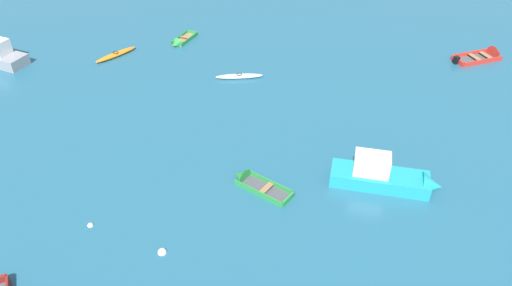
{
  "coord_description": "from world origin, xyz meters",
  "views": [
    {
      "loc": [
        3.59,
        -1.35,
        17.54
      ],
      "look_at": [
        0.0,
        21.73,
        0.15
      ],
      "focal_mm": 34.28,
      "sensor_mm": 36.0,
      "label": 1
    }
  ],
  "objects_px": {
    "rowboat_green_back_row_right": "(179,42)",
    "mooring_buoy_outer_edge": "(162,252)",
    "rowboat_green_midfield_right": "(249,181)",
    "rowboat_red_near_right": "(488,56)",
    "kayak_orange_far_right": "(116,54)",
    "mooring_buoy_central": "(91,226)",
    "motor_launch_turquoise_midfield_left": "(387,177)",
    "kayak_white_far_left": "(239,76)"
  },
  "relations": [
    {
      "from": "kayak_orange_far_right",
      "to": "rowboat_green_back_row_right",
      "type": "bearing_deg",
      "value": 34.53
    },
    {
      "from": "rowboat_green_midfield_right",
      "to": "rowboat_red_near_right",
      "type": "height_order",
      "value": "rowboat_red_near_right"
    },
    {
      "from": "kayak_orange_far_right",
      "to": "mooring_buoy_outer_edge",
      "type": "distance_m",
      "value": 21.08
    },
    {
      "from": "kayak_orange_far_right",
      "to": "mooring_buoy_central",
      "type": "bearing_deg",
      "value": -72.04
    },
    {
      "from": "rowboat_red_near_right",
      "to": "rowboat_green_midfield_right",
      "type": "bearing_deg",
      "value": -132.54
    },
    {
      "from": "kayak_orange_far_right",
      "to": "rowboat_red_near_right",
      "type": "relative_size",
      "value": 0.79
    },
    {
      "from": "rowboat_green_midfield_right",
      "to": "motor_launch_turquoise_midfield_left",
      "type": "distance_m",
      "value": 7.35
    },
    {
      "from": "rowboat_green_midfield_right",
      "to": "mooring_buoy_central",
      "type": "relative_size",
      "value": 12.25
    },
    {
      "from": "kayak_orange_far_right",
      "to": "rowboat_green_midfield_right",
      "type": "bearing_deg",
      "value": -45.87
    },
    {
      "from": "rowboat_green_midfield_right",
      "to": "motor_launch_turquoise_midfield_left",
      "type": "xyz_separation_m",
      "value": [
        7.28,
        0.91,
        0.47
      ]
    },
    {
      "from": "mooring_buoy_outer_edge",
      "to": "kayak_orange_far_right",
      "type": "bearing_deg",
      "value": 117.43
    },
    {
      "from": "motor_launch_turquoise_midfield_left",
      "to": "rowboat_red_near_right",
      "type": "xyz_separation_m",
      "value": [
        8.83,
        16.65,
        -0.44
      ]
    },
    {
      "from": "rowboat_red_near_right",
      "to": "mooring_buoy_outer_edge",
      "type": "distance_m",
      "value": 30.0
    },
    {
      "from": "rowboat_red_near_right",
      "to": "kayak_white_far_left",
      "type": "distance_m",
      "value": 19.75
    },
    {
      "from": "mooring_buoy_outer_edge",
      "to": "rowboat_green_back_row_right",
      "type": "bearing_deg",
      "value": 103.98
    },
    {
      "from": "rowboat_green_midfield_right",
      "to": "rowboat_red_near_right",
      "type": "relative_size",
      "value": 0.84
    },
    {
      "from": "rowboat_green_back_row_right",
      "to": "mooring_buoy_outer_edge",
      "type": "xyz_separation_m",
      "value": [
        5.4,
        -21.67,
        -0.14
      ]
    },
    {
      "from": "rowboat_red_near_right",
      "to": "mooring_buoy_central",
      "type": "relative_size",
      "value": 14.53
    },
    {
      "from": "rowboat_green_back_row_right",
      "to": "mooring_buoy_outer_edge",
      "type": "height_order",
      "value": "rowboat_green_back_row_right"
    },
    {
      "from": "motor_launch_turquoise_midfield_left",
      "to": "mooring_buoy_central",
      "type": "height_order",
      "value": "motor_launch_turquoise_midfield_left"
    },
    {
      "from": "mooring_buoy_outer_edge",
      "to": "rowboat_red_near_right",
      "type": "bearing_deg",
      "value": 50.0
    },
    {
      "from": "kayak_orange_far_right",
      "to": "kayak_white_far_left",
      "type": "bearing_deg",
      "value": -10.83
    },
    {
      "from": "motor_launch_turquoise_midfield_left",
      "to": "rowboat_green_back_row_right",
      "type": "distance_m",
      "value": 22.06
    },
    {
      "from": "motor_launch_turquoise_midfield_left",
      "to": "rowboat_green_midfield_right",
      "type": "bearing_deg",
      "value": -172.87
    },
    {
      "from": "motor_launch_turquoise_midfield_left",
      "to": "kayak_orange_far_right",
      "type": "distance_m",
      "value": 23.66
    },
    {
      "from": "kayak_orange_far_right",
      "to": "mooring_buoy_outer_edge",
      "type": "relative_size",
      "value": 8.04
    },
    {
      "from": "rowboat_green_back_row_right",
      "to": "mooring_buoy_central",
      "type": "relative_size",
      "value": 10.71
    },
    {
      "from": "kayak_orange_far_right",
      "to": "mooring_buoy_outer_edge",
      "type": "xyz_separation_m",
      "value": [
        9.71,
        -18.71,
        -0.17
      ]
    },
    {
      "from": "rowboat_green_midfield_right",
      "to": "motor_launch_turquoise_midfield_left",
      "type": "relative_size",
      "value": 0.62
    },
    {
      "from": "rowboat_red_near_right",
      "to": "mooring_buoy_central",
      "type": "height_order",
      "value": "rowboat_red_near_right"
    },
    {
      "from": "kayak_orange_far_right",
      "to": "rowboat_green_back_row_right",
      "type": "distance_m",
      "value": 5.23
    },
    {
      "from": "rowboat_green_back_row_right",
      "to": "mooring_buoy_outer_edge",
      "type": "relative_size",
      "value": 7.48
    },
    {
      "from": "rowboat_green_midfield_right",
      "to": "kayak_white_far_left",
      "type": "bearing_deg",
      "value": 103.07
    },
    {
      "from": "kayak_orange_far_right",
      "to": "rowboat_red_near_right",
      "type": "xyz_separation_m",
      "value": [
        28.99,
        4.28,
        0.01
      ]
    },
    {
      "from": "rowboat_green_midfield_right",
      "to": "rowboat_red_near_right",
      "type": "distance_m",
      "value": 23.83
    },
    {
      "from": "rowboat_green_back_row_right",
      "to": "kayak_orange_far_right",
      "type": "bearing_deg",
      "value": -145.47
    },
    {
      "from": "rowboat_green_midfield_right",
      "to": "rowboat_green_back_row_right",
      "type": "xyz_separation_m",
      "value": [
        -8.57,
        16.25,
        -0.01
      ]
    },
    {
      "from": "kayak_orange_far_right",
      "to": "mooring_buoy_outer_edge",
      "type": "bearing_deg",
      "value": -62.57
    },
    {
      "from": "rowboat_green_midfield_right",
      "to": "kayak_orange_far_right",
      "type": "distance_m",
      "value": 18.5
    },
    {
      "from": "rowboat_green_midfield_right",
      "to": "kayak_orange_far_right",
      "type": "xyz_separation_m",
      "value": [
        -12.88,
        13.28,
        0.02
      ]
    },
    {
      "from": "rowboat_green_midfield_right",
      "to": "mooring_buoy_outer_edge",
      "type": "relative_size",
      "value": 8.56
    },
    {
      "from": "rowboat_red_near_right",
      "to": "rowboat_green_back_row_right",
      "type": "xyz_separation_m",
      "value": [
        -24.68,
        -1.31,
        -0.04
      ]
    }
  ]
}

